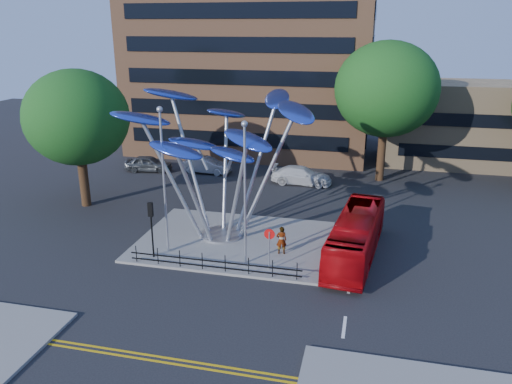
% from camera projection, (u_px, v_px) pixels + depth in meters
% --- Properties ---
extents(ground, '(120.00, 120.00, 0.00)m').
position_uv_depth(ground, '(222.00, 289.00, 26.25)').
color(ground, black).
rests_on(ground, ground).
extents(traffic_island, '(12.00, 9.00, 0.15)m').
position_uv_depth(traffic_island, '(235.00, 241.00, 31.98)').
color(traffic_island, slate).
rests_on(traffic_island, ground).
extents(double_yellow_near, '(40.00, 0.12, 0.01)m').
position_uv_depth(double_yellow_near, '(180.00, 360.00, 20.71)').
color(double_yellow_near, gold).
rests_on(double_yellow_near, ground).
extents(double_yellow_far, '(40.00, 0.12, 0.01)m').
position_uv_depth(double_yellow_far, '(177.00, 364.00, 20.43)').
color(double_yellow_far, gold).
rests_on(double_yellow_far, ground).
extents(brick_tower, '(25.00, 15.00, 30.00)m').
position_uv_depth(brick_tower, '(254.00, 7.00, 52.32)').
color(brick_tower, '#976442').
rests_on(brick_tower, ground).
extents(low_building_near, '(15.00, 8.00, 8.00)m').
position_uv_depth(low_building_near, '(466.00, 124.00, 49.15)').
color(low_building_near, tan).
rests_on(low_building_near, ground).
extents(tree_right, '(8.80, 8.80, 12.11)m').
position_uv_depth(tree_right, '(387.00, 90.00, 42.24)').
color(tree_right, black).
rests_on(tree_right, ground).
extents(tree_left, '(7.60, 7.60, 10.32)m').
position_uv_depth(tree_left, '(77.00, 118.00, 36.38)').
color(tree_left, black).
rests_on(tree_left, ground).
extents(leaf_sculpture, '(12.72, 9.54, 9.51)m').
position_uv_depth(leaf_sculpture, '(219.00, 134.00, 30.68)').
color(leaf_sculpture, '#9EA0A5').
rests_on(leaf_sculpture, traffic_island).
extents(street_lamp_left, '(0.36, 0.36, 8.80)m').
position_uv_depth(street_lamp_left, '(163.00, 169.00, 28.76)').
color(street_lamp_left, '#9EA0A5').
rests_on(street_lamp_left, traffic_island).
extents(street_lamp_right, '(0.36, 0.36, 8.30)m').
position_uv_depth(street_lamp_right, '(245.00, 181.00, 27.29)').
color(street_lamp_right, '#9EA0A5').
rests_on(street_lamp_right, traffic_island).
extents(traffic_light_island, '(0.28, 0.18, 3.42)m').
position_uv_depth(traffic_light_island, '(151.00, 218.00, 28.82)').
color(traffic_light_island, black).
rests_on(traffic_light_island, traffic_island).
extents(no_entry_sign_island, '(0.60, 0.10, 2.45)m').
position_uv_depth(no_entry_sign_island, '(269.00, 242.00, 27.55)').
color(no_entry_sign_island, '#9EA0A5').
rests_on(no_entry_sign_island, traffic_island).
extents(pedestrian_railing_front, '(10.00, 0.06, 1.00)m').
position_uv_depth(pedestrian_railing_front, '(214.00, 264.00, 27.86)').
color(pedestrian_railing_front, black).
rests_on(pedestrian_railing_front, traffic_island).
extents(red_bus, '(3.32, 9.85, 2.69)m').
position_uv_depth(red_bus, '(356.00, 236.00, 29.53)').
color(red_bus, '#A8070C').
rests_on(red_bus, ground).
extents(pedestrian, '(0.72, 0.57, 1.74)m').
position_uv_depth(pedestrian, '(281.00, 240.00, 29.77)').
color(pedestrian, gray).
rests_on(pedestrian, traffic_island).
extents(parked_car_left, '(4.58, 2.31, 1.50)m').
position_uv_depth(parked_car_left, '(149.00, 164.00, 47.29)').
color(parked_car_left, '#42464A').
rests_on(parked_car_left, ground).
extents(parked_car_mid, '(4.65, 1.84, 1.50)m').
position_uv_depth(parked_car_mid, '(207.00, 165.00, 46.72)').
color(parked_car_mid, '#A4A6AC').
rests_on(parked_car_mid, ground).
extents(parked_car_right, '(5.34, 2.31, 1.53)m').
position_uv_depth(parked_car_right, '(301.00, 175.00, 43.49)').
color(parked_car_right, silver).
rests_on(parked_car_right, ground).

